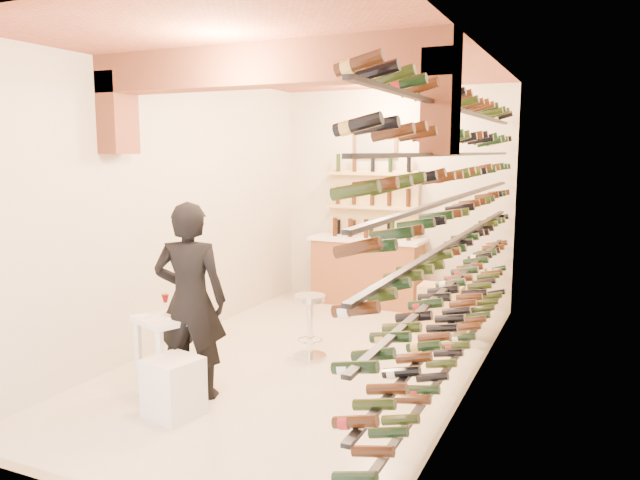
# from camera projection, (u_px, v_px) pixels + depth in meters

# --- Properties ---
(ground) EXTENTS (6.00, 6.00, 0.00)m
(ground) POSITION_uv_depth(u_px,v_px,m) (309.00, 361.00, 6.71)
(ground) COLOR beige
(ground) RESTS_ON ground
(room_shell) EXTENTS (3.52, 6.02, 3.21)m
(room_shell) POSITION_uv_depth(u_px,v_px,m) (297.00, 154.00, 6.15)
(room_shell) COLOR beige
(room_shell) RESTS_ON ground
(wine_rack) EXTENTS (0.32, 5.70, 2.56)m
(wine_rack) POSITION_uv_depth(u_px,v_px,m) (452.00, 228.00, 5.85)
(wine_rack) COLOR black
(wine_rack) RESTS_ON ground
(back_counter) EXTENTS (1.70, 0.62, 1.29)m
(back_counter) POSITION_uv_depth(u_px,v_px,m) (367.00, 269.00, 9.14)
(back_counter) COLOR brown
(back_counter) RESTS_ON ground
(back_shelving) EXTENTS (1.40, 0.31, 2.73)m
(back_shelving) POSITION_uv_depth(u_px,v_px,m) (373.00, 225.00, 9.26)
(back_shelving) COLOR tan
(back_shelving) RESTS_ON ground
(tasting_table) EXTENTS (0.68, 0.68, 0.92)m
(tasting_table) POSITION_uv_depth(u_px,v_px,m) (169.00, 330.00, 5.70)
(tasting_table) COLOR white
(tasting_table) RESTS_ON ground
(white_stool) EXTENTS (0.49, 0.49, 0.51)m
(white_stool) POSITION_uv_depth(u_px,v_px,m) (174.00, 387.00, 5.28)
(white_stool) COLOR white
(white_stool) RESTS_ON ground
(person) EXTENTS (0.78, 0.64, 1.83)m
(person) POSITION_uv_depth(u_px,v_px,m) (190.00, 301.00, 5.62)
(person) COLOR black
(person) RESTS_ON ground
(chrome_barstool) EXTENTS (0.37, 0.37, 0.71)m
(chrome_barstool) POSITION_uv_depth(u_px,v_px,m) (310.00, 322.00, 6.75)
(chrome_barstool) COLOR silver
(chrome_barstool) RESTS_ON ground
(crate_lower) EXTENTS (0.61, 0.50, 0.32)m
(crate_lower) POSITION_uv_depth(u_px,v_px,m) (441.00, 322.00, 7.64)
(crate_lower) COLOR #DAAF78
(crate_lower) RESTS_ON ground
(crate_upper) EXTENTS (0.54, 0.38, 0.31)m
(crate_upper) POSITION_uv_depth(u_px,v_px,m) (441.00, 297.00, 7.59)
(crate_upper) COLOR #DAAF78
(crate_upper) RESTS_ON crate_lower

